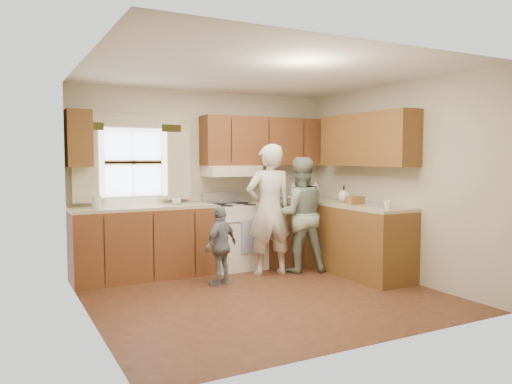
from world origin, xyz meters
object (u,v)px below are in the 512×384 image
stove (234,235)px  woman_right (300,215)px  child (221,245)px  woman_left (269,210)px

stove → woman_right: bearing=-41.1°
stove → child: bearing=-125.3°
stove → child: 0.95m
woman_right → child: woman_right is taller
stove → woman_left: woman_left is taller
woman_left → woman_right: (0.46, -0.02, -0.09)m
stove → child: stove is taller
stove → woman_right: woman_right is taller
stove → child: (-0.55, -0.77, 0.02)m
stove → woman_left: (0.24, -0.59, 0.40)m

